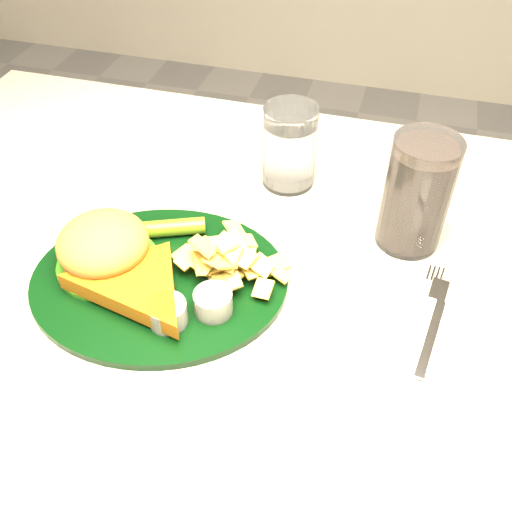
{
  "coord_description": "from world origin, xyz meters",
  "views": [
    {
      "loc": [
        0.17,
        -0.52,
        1.28
      ],
      "look_at": [
        0.04,
        -0.04,
        0.8
      ],
      "focal_mm": 40.0,
      "sensor_mm": 36.0,
      "label": 1
    }
  ],
  "objects_px": {
    "water_glass": "(290,147)",
    "cola_glass": "(417,194)",
    "fork_napkin": "(431,332)",
    "table": "(242,409)",
    "dinner_plate": "(157,262)"
  },
  "relations": [
    {
      "from": "fork_napkin",
      "to": "dinner_plate",
      "type": "bearing_deg",
      "value": -169.8
    },
    {
      "from": "cola_glass",
      "to": "fork_napkin",
      "type": "relative_size",
      "value": 1.0
    },
    {
      "from": "table",
      "to": "cola_glass",
      "type": "distance_m",
      "value": 0.51
    },
    {
      "from": "water_glass",
      "to": "cola_glass",
      "type": "bearing_deg",
      "value": -24.87
    },
    {
      "from": "water_glass",
      "to": "cola_glass",
      "type": "distance_m",
      "value": 0.21
    },
    {
      "from": "dinner_plate",
      "to": "table",
      "type": "bearing_deg",
      "value": 27.34
    },
    {
      "from": "table",
      "to": "fork_napkin",
      "type": "xyz_separation_m",
      "value": [
        0.25,
        -0.06,
        0.38
      ]
    },
    {
      "from": "fork_napkin",
      "to": "cola_glass",
      "type": "bearing_deg",
      "value": 113.67
    },
    {
      "from": "dinner_plate",
      "to": "cola_glass",
      "type": "distance_m",
      "value": 0.34
    },
    {
      "from": "fork_napkin",
      "to": "water_glass",
      "type": "bearing_deg",
      "value": 141.83
    },
    {
      "from": "dinner_plate",
      "to": "cola_glass",
      "type": "xyz_separation_m",
      "value": [
        0.29,
        0.17,
        0.04
      ]
    },
    {
      "from": "dinner_plate",
      "to": "fork_napkin",
      "type": "xyz_separation_m",
      "value": [
        0.34,
        0.01,
        -0.03
      ]
    },
    {
      "from": "table",
      "to": "fork_napkin",
      "type": "bearing_deg",
      "value": -13.38
    },
    {
      "from": "table",
      "to": "water_glass",
      "type": "relative_size",
      "value": 9.54
    },
    {
      "from": "dinner_plate",
      "to": "water_glass",
      "type": "distance_m",
      "value": 0.28
    }
  ]
}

